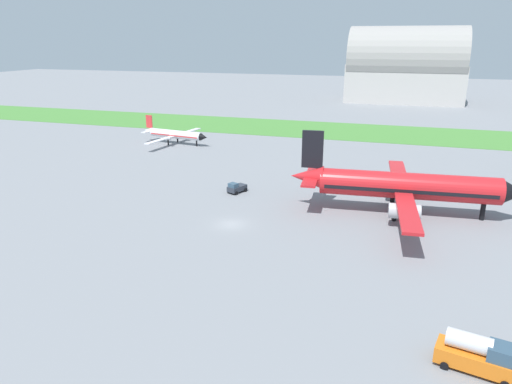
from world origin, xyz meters
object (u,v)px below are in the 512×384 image
Objects in this scene: airplane_taxiing_turboprop at (175,134)px; pushback_tug_by_runway at (236,188)px; fuel_truck_near_gate at (479,355)px; airplane_midfield_jet at (403,186)px.

pushback_tug_by_runway is (29.50, -34.09, -1.64)m from airplane_taxiing_turboprop.
fuel_truck_near_gate is 1.71× the size of pushback_tug_by_runway.
airplane_taxiing_turboprop is 3.39× the size of fuel_truck_near_gate.
airplane_midfield_jet is 37.41m from fuel_truck_near_gate.
airplane_midfield_jet is 5.25× the size of fuel_truck_near_gate.
fuel_truck_near_gate is (64.85, -73.05, -0.98)m from airplane_taxiing_turboprop.
airplane_taxiing_turboprop is at bearing 144.43° from fuel_truck_near_gate.
fuel_truck_near_gate reaches higher than pushback_tug_by_runway.
airplane_taxiing_turboprop is 45.11m from pushback_tug_by_runway.
airplane_midfield_jet is (57.93, -36.40, 2.03)m from airplane_taxiing_turboprop.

